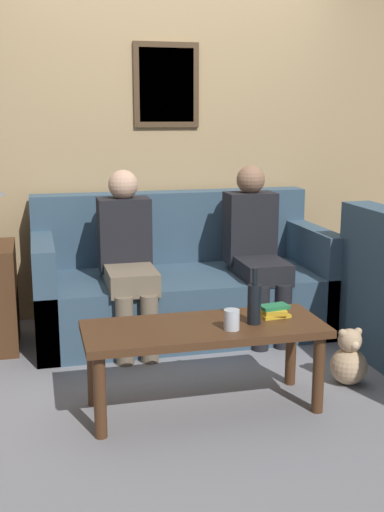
% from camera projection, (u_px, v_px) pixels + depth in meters
% --- Properties ---
extents(ground_plane, '(16.00, 16.00, 0.00)m').
position_uv_depth(ground_plane, '(201.00, 356.00, 4.05)').
color(ground_plane, gray).
extents(wall_back, '(9.00, 0.08, 2.60)m').
position_uv_depth(wall_back, '(166.00, 141.00, 4.76)').
color(wall_back, tan).
rests_on(wall_back, ground_plane).
extents(couch_main, '(2.02, 0.94, 0.94)m').
position_uv_depth(couch_main, '(181.00, 285.00, 4.52)').
color(couch_main, '#385166').
rests_on(couch_main, ground_plane).
extents(coffee_table, '(1.23, 0.48, 0.45)m').
position_uv_depth(coffee_table, '(204.00, 337.00, 3.26)').
color(coffee_table, '#4C2D19').
rests_on(coffee_table, ground_plane).
extents(wine_bottle, '(0.07, 0.07, 0.29)m').
position_uv_depth(wine_bottle, '(254.00, 303.00, 3.24)').
color(wine_bottle, black).
rests_on(wine_bottle, coffee_table).
extents(drinking_glass, '(0.08, 0.08, 0.10)m').
position_uv_depth(drinking_glass, '(232.00, 320.00, 3.17)').
color(drinking_glass, silver).
rests_on(drinking_glass, coffee_table).
extents(book_stack, '(0.16, 0.13, 0.06)m').
position_uv_depth(book_stack, '(274.00, 311.00, 3.38)').
color(book_stack, gold).
rests_on(book_stack, coffee_table).
extents(person_left, '(0.34, 0.64, 1.14)m').
position_uv_depth(person_left, '(127.00, 254.00, 4.14)').
color(person_left, '#756651').
rests_on(person_left, ground_plane).
extents(person_right, '(0.34, 0.63, 1.15)m').
position_uv_depth(person_right, '(256.00, 245.00, 4.37)').
color(person_right, black).
rests_on(person_right, ground_plane).
extents(teddy_bear, '(0.21, 0.21, 0.33)m').
position_uv_depth(teddy_bear, '(349.00, 360.00, 3.61)').
color(teddy_bear, tan).
rests_on(teddy_bear, ground_plane).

